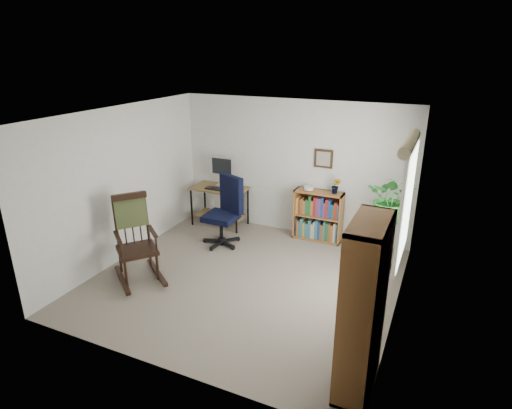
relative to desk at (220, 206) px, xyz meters
The scene contains 18 objects.
floor 2.20m from the desk, 51.57° to the right, with size 4.20×4.00×0.00m, color gray.
ceiling 2.97m from the desk, 51.57° to the right, with size 4.20×4.00×0.00m, color silver.
wall_back 1.61m from the desk, 12.54° to the left, with size 4.20×0.00×2.40m, color silver.
wall_front 4.02m from the desk, 69.97° to the right, with size 4.20×0.00×2.40m, color silver.
wall_left 2.03m from the desk, 113.84° to the right, with size 0.00×4.00×2.40m, color silver.
wall_right 3.93m from the desk, 26.24° to the right, with size 0.00×4.00×2.40m, color silver.
window 3.83m from the desk, 22.33° to the right, with size 0.12×1.20×1.50m, color silver, non-canonical shape.
desk is the anchor object (origin of this frame).
monitor 0.67m from the desk, 90.00° to the left, with size 0.46×0.16×0.56m, color #B0AFB4, non-canonical shape.
keyboard 0.40m from the desk, 90.00° to the right, with size 0.40×0.15×0.03m, color black.
office_chair 0.92m from the desk, 59.44° to the right, with size 0.66×0.66×1.21m, color black, non-canonical shape.
rocking_chair 2.31m from the desk, 91.96° to the right, with size 0.66×1.11×1.28m, color black, non-canonical shape.
low_bookshelf 1.89m from the desk, ahead, with size 0.84×0.28×0.89m, color #975E31, non-canonical shape.
tall_bookshelf 4.52m from the desk, 43.23° to the right, with size 0.34×0.78×1.79m, color #975E31, non-canonical shape.
plant_stand 3.19m from the desk, ahead, with size 0.23×0.23×0.84m, color black, non-canonical shape.
spider_plant 3.39m from the desk, ahead, with size 1.69×1.88×1.46m, color #256C27.
potted_plant_small 2.25m from the desk, ahead, with size 0.13×0.24×0.11m, color #256C27.
framed_picture 2.18m from the desk, ahead, with size 0.32×0.04×0.32m, color black, non-canonical shape.
Camera 1 is at (2.43, -4.92, 3.22)m, focal length 30.00 mm.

